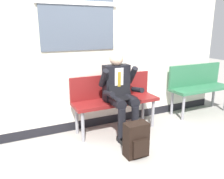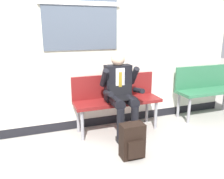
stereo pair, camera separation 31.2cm
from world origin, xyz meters
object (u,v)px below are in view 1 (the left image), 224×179
object	(u,v)px
bench_with_person	(114,96)
backpack	(136,140)
person_seated	(120,91)
bench_empty	(198,84)

from	to	relation	value
bench_with_person	backpack	xyz separation A→B (m)	(-0.11, -0.88, -0.33)
bench_with_person	person_seated	xyz separation A→B (m)	(-0.00, -0.20, 0.13)
person_seated	backpack	xyz separation A→B (m)	(-0.11, -0.68, -0.46)
bench_with_person	person_seated	bearing A→B (deg)	-90.00
bench_empty	backpack	size ratio (longest dim) A/B	2.76
bench_empty	person_seated	size ratio (longest dim) A/B	0.99
bench_empty	backpack	world-z (taller)	bench_empty
bench_empty	person_seated	xyz separation A→B (m)	(-1.81, -0.20, 0.12)
bench_with_person	backpack	size ratio (longest dim) A/B	3.04
bench_empty	backpack	bearing A→B (deg)	-155.35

